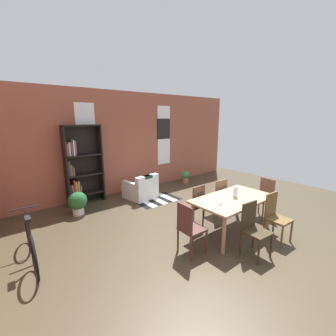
{
  "coord_description": "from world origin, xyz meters",
  "views": [
    {
      "loc": [
        -3.63,
        -2.99,
        2.39
      ],
      "look_at": [
        -0.06,
        1.43,
        1.12
      ],
      "focal_mm": 24.07,
      "sensor_mm": 36.0,
      "label": 1
    }
  ],
  "objects_px": {
    "dining_chair_head_left": "(189,227)",
    "potted_plant_by_shelf": "(78,202)",
    "dining_chair_near_right": "(275,215)",
    "vase_on_table": "(235,192)",
    "dining_chair_head_right": "(264,197)",
    "dining_chair_far_left": "(195,204)",
    "bookshelf_tall": "(81,166)",
    "dining_table": "(233,202)",
    "dining_chair_far_right": "(217,196)",
    "bicycle_second": "(31,243)",
    "potted_plant_corner": "(185,176)",
    "dining_chair_near_left": "(253,227)",
    "armchair_white": "(141,189)"
  },
  "relations": [
    {
      "from": "bookshelf_tall",
      "to": "armchair_white",
      "type": "height_order",
      "value": "bookshelf_tall"
    },
    {
      "from": "dining_chair_head_left",
      "to": "dining_chair_near_left",
      "type": "xyz_separation_m",
      "value": [
        0.87,
        -0.72,
        0.0
      ]
    },
    {
      "from": "dining_chair_head_left",
      "to": "dining_chair_far_right",
      "type": "xyz_separation_m",
      "value": [
        1.65,
        0.71,
        0.0
      ]
    },
    {
      "from": "dining_chair_head_left",
      "to": "bookshelf_tall",
      "type": "xyz_separation_m",
      "value": [
        -0.63,
        3.69,
        0.58
      ]
    },
    {
      "from": "dining_chair_near_right",
      "to": "dining_chair_head_right",
      "type": "relative_size",
      "value": 1.0
    },
    {
      "from": "dining_chair_far_left",
      "to": "potted_plant_by_shelf",
      "type": "distance_m",
      "value": 2.92
    },
    {
      "from": "dining_chair_head_right",
      "to": "dining_chair_far_left",
      "type": "height_order",
      "value": "same"
    },
    {
      "from": "dining_chair_far_left",
      "to": "potted_plant_corner",
      "type": "bearing_deg",
      "value": 50.26
    },
    {
      "from": "dining_table",
      "to": "potted_plant_corner",
      "type": "relative_size",
      "value": 3.83
    },
    {
      "from": "vase_on_table",
      "to": "bookshelf_tall",
      "type": "xyz_separation_m",
      "value": [
        -1.95,
        3.69,
        0.21
      ]
    },
    {
      "from": "vase_on_table",
      "to": "dining_chair_near_left",
      "type": "xyz_separation_m",
      "value": [
        -0.46,
        -0.72,
        -0.37
      ]
    },
    {
      "from": "potted_plant_corner",
      "to": "dining_chair_far_left",
      "type": "bearing_deg",
      "value": -129.74
    },
    {
      "from": "vase_on_table",
      "to": "dining_chair_far_right",
      "type": "xyz_separation_m",
      "value": [
        0.33,
        0.72,
        -0.37
      ]
    },
    {
      "from": "vase_on_table",
      "to": "potted_plant_by_shelf",
      "type": "height_order",
      "value": "vase_on_table"
    },
    {
      "from": "dining_chair_head_right",
      "to": "bicycle_second",
      "type": "xyz_separation_m",
      "value": [
        -4.74,
        1.51,
        -0.17
      ]
    },
    {
      "from": "dining_table",
      "to": "vase_on_table",
      "type": "xyz_separation_m",
      "value": [
        0.06,
        0.0,
        0.2
      ]
    },
    {
      "from": "vase_on_table",
      "to": "dining_chair_head_left",
      "type": "relative_size",
      "value": 0.25
    },
    {
      "from": "dining_table",
      "to": "dining_chair_head_left",
      "type": "xyz_separation_m",
      "value": [
        -1.26,
        0.0,
        -0.17
      ]
    },
    {
      "from": "potted_plant_by_shelf",
      "to": "bicycle_second",
      "type": "bearing_deg",
      "value": -130.0
    },
    {
      "from": "dining_chair_far_right",
      "to": "armchair_white",
      "type": "distance_m",
      "value": 2.41
    },
    {
      "from": "dining_chair_far_left",
      "to": "bookshelf_tall",
      "type": "height_order",
      "value": "bookshelf_tall"
    },
    {
      "from": "dining_table",
      "to": "dining_chair_head_left",
      "type": "height_order",
      "value": "dining_chair_head_left"
    },
    {
      "from": "dining_table",
      "to": "dining_chair_far_right",
      "type": "height_order",
      "value": "dining_chair_far_right"
    },
    {
      "from": "dining_chair_near_left",
      "to": "potted_plant_corner",
      "type": "xyz_separation_m",
      "value": [
        2.18,
        4.06,
        -0.26
      ]
    },
    {
      "from": "dining_chair_near_right",
      "to": "dining_chair_far_left",
      "type": "distance_m",
      "value": 1.64
    },
    {
      "from": "dining_chair_head_left",
      "to": "bookshelf_tall",
      "type": "height_order",
      "value": "bookshelf_tall"
    },
    {
      "from": "dining_chair_near_left",
      "to": "potted_plant_by_shelf",
      "type": "xyz_separation_m",
      "value": [
        -1.87,
        3.67,
        -0.18
      ]
    },
    {
      "from": "dining_chair_head_right",
      "to": "bookshelf_tall",
      "type": "height_order",
      "value": "bookshelf_tall"
    },
    {
      "from": "dining_chair_far_left",
      "to": "bicycle_second",
      "type": "relative_size",
      "value": 0.55
    },
    {
      "from": "dining_chair_near_left",
      "to": "dining_chair_far_right",
      "type": "xyz_separation_m",
      "value": [
        0.78,
        1.43,
        0.0
      ]
    },
    {
      "from": "dining_chair_far_left",
      "to": "armchair_white",
      "type": "relative_size",
      "value": 1.04
    },
    {
      "from": "bookshelf_tall",
      "to": "dining_chair_head_right",
      "type": "bearing_deg",
      "value": -49.64
    },
    {
      "from": "dining_chair_head_right",
      "to": "armchair_white",
      "type": "distance_m",
      "value": 3.42
    },
    {
      "from": "bookshelf_tall",
      "to": "dining_chair_far_right",
      "type": "bearing_deg",
      "value": -52.54
    },
    {
      "from": "dining_table",
      "to": "potted_plant_corner",
      "type": "bearing_deg",
      "value": 61.83
    },
    {
      "from": "dining_chair_far_left",
      "to": "dining_chair_head_left",
      "type": "bearing_deg",
      "value": -140.42
    },
    {
      "from": "dining_chair_near_left",
      "to": "armchair_white",
      "type": "xyz_separation_m",
      "value": [
        0.02,
        3.71,
        -0.23
      ]
    },
    {
      "from": "dining_table",
      "to": "armchair_white",
      "type": "xyz_separation_m",
      "value": [
        -0.37,
        2.99,
        -0.4
      ]
    },
    {
      "from": "dining_table",
      "to": "dining_chair_near_right",
      "type": "xyz_separation_m",
      "value": [
        0.4,
        -0.72,
        -0.17
      ]
    },
    {
      "from": "dining_chair_head_left",
      "to": "potted_plant_corner",
      "type": "height_order",
      "value": "dining_chair_head_left"
    },
    {
      "from": "bicycle_second",
      "to": "potted_plant_corner",
      "type": "bearing_deg",
      "value": 19.27
    },
    {
      "from": "dining_chair_near_right",
      "to": "vase_on_table",
      "type": "bearing_deg",
      "value": 115.18
    },
    {
      "from": "dining_table",
      "to": "dining_chair_near_right",
      "type": "bearing_deg",
      "value": -60.75
    },
    {
      "from": "potted_plant_by_shelf",
      "to": "dining_chair_head_right",
      "type": "bearing_deg",
      "value": -40.11
    },
    {
      "from": "dining_chair_far_right",
      "to": "bicycle_second",
      "type": "xyz_separation_m",
      "value": [
        -3.88,
        0.78,
        -0.17
      ]
    },
    {
      "from": "potted_plant_by_shelf",
      "to": "potted_plant_corner",
      "type": "height_order",
      "value": "potted_plant_by_shelf"
    },
    {
      "from": "dining_chair_head_left",
      "to": "potted_plant_by_shelf",
      "type": "bearing_deg",
      "value": 108.8
    },
    {
      "from": "dining_chair_near_right",
      "to": "dining_chair_head_right",
      "type": "xyz_separation_m",
      "value": [
        0.86,
        0.71,
        0.0
      ]
    },
    {
      "from": "dining_chair_head_right",
      "to": "potted_plant_corner",
      "type": "xyz_separation_m",
      "value": [
        0.53,
        3.35,
        -0.26
      ]
    },
    {
      "from": "dining_chair_near_right",
      "to": "dining_chair_head_left",
      "type": "bearing_deg",
      "value": 156.56
    }
  ]
}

